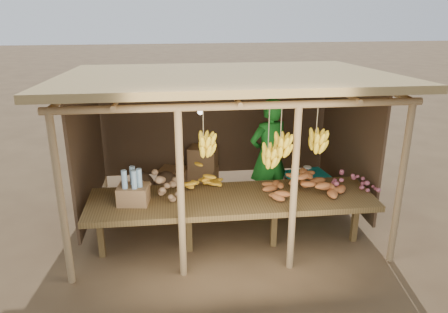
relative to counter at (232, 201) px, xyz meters
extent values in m
plane|color=brown|center=(0.00, 0.95, -0.74)|extent=(60.00, 60.00, 0.00)
cylinder|color=#9A794F|center=(-2.10, -0.55, 0.36)|extent=(0.09, 0.09, 2.20)
cylinder|color=#9A794F|center=(2.10, -0.55, 0.36)|extent=(0.09, 0.09, 2.20)
cylinder|color=#9A794F|center=(-2.10, 2.45, 0.36)|extent=(0.09, 0.09, 2.20)
cylinder|color=#9A794F|center=(2.10, 2.45, 0.36)|extent=(0.09, 0.09, 2.20)
cylinder|color=#9A794F|center=(-0.70, -0.55, 0.36)|extent=(0.09, 0.09, 2.20)
cylinder|color=#9A794F|center=(0.70, -0.55, 0.36)|extent=(0.09, 0.09, 2.20)
cylinder|color=#9A794F|center=(0.00, -0.55, 1.46)|extent=(4.40, 0.09, 0.09)
cylinder|color=#9A794F|center=(0.00, 2.45, 1.46)|extent=(4.40, 0.09, 0.09)
cube|color=#A4834C|center=(0.00, 0.95, 1.55)|extent=(4.70, 3.50, 0.28)
cube|color=#4E3824|center=(0.00, 2.43, 0.47)|extent=(4.20, 0.04, 1.98)
cube|color=#4E3824|center=(-2.08, 1.15, 0.47)|extent=(0.04, 2.40, 1.98)
cube|color=#4E3824|center=(2.08, 1.15, 0.47)|extent=(0.04, 2.40, 1.98)
cube|color=brown|center=(0.00, 0.00, 0.02)|extent=(3.90, 1.05, 0.08)
cube|color=brown|center=(-1.80, 0.00, -0.38)|extent=(0.08, 0.08, 0.72)
cube|color=brown|center=(-0.60, 0.00, -0.38)|extent=(0.08, 0.08, 0.72)
cube|color=brown|center=(0.60, 0.00, -0.38)|extent=(0.08, 0.08, 0.72)
cube|color=brown|center=(1.80, 0.00, -0.38)|extent=(0.08, 0.08, 0.72)
cylinder|color=navy|center=(-1.32, 0.13, 0.13)|extent=(0.42, 0.42, 0.15)
cube|color=olive|center=(-1.32, -0.04, 0.19)|extent=(0.43, 0.36, 0.25)
imported|color=#176A1D|center=(0.75, 1.17, 0.21)|extent=(0.81, 0.67, 1.91)
cube|color=brown|center=(1.41, 1.10, -0.46)|extent=(0.68, 0.60, 0.56)
cube|color=#0C878E|center=(1.41, 1.10, -0.15)|extent=(0.76, 0.68, 0.06)
cube|color=olive|center=(-0.25, 2.15, -0.52)|extent=(0.59, 0.53, 0.40)
cube|color=olive|center=(-0.25, 2.15, -0.13)|extent=(0.59, 0.53, 0.40)
cube|color=olive|center=(-0.79, 2.15, -0.52)|extent=(0.59, 0.53, 0.40)
ellipsoid|color=#4E3824|center=(-1.35, 1.73, -0.47)|extent=(0.46, 0.46, 0.62)
ellipsoid|color=#4E3824|center=(-0.93, 1.73, -0.47)|extent=(0.46, 0.46, 0.62)
camera|label=1|loc=(-0.74, -5.37, 2.61)|focal=35.00mm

